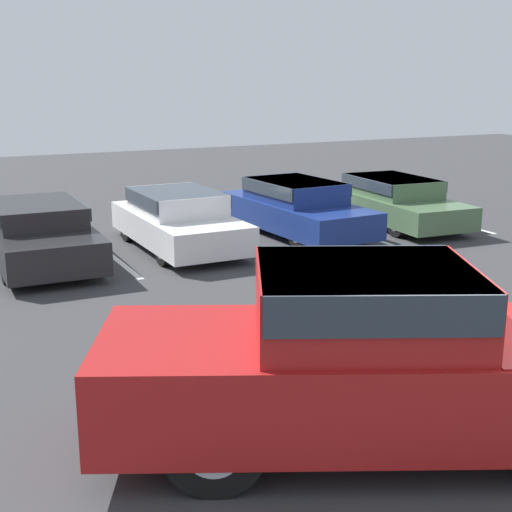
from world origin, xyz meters
TOP-DOWN VIEW (x-y plane):
  - ground_plane at (0.00, 0.00)m, footprint 60.00×60.00m
  - stall_stripe_c at (-1.67, 9.26)m, footprint 0.12×4.21m
  - stall_stripe_d at (1.24, 9.26)m, footprint 0.12×4.21m
  - stall_stripe_e at (4.16, 9.26)m, footprint 0.12×4.21m
  - stall_stripe_f at (7.08, 9.26)m, footprint 0.12×4.21m
  - pickup_truck at (-1.30, 0.15)m, footprint 6.06×4.23m
  - parked_sedan_b at (-3.08, 9.30)m, footprint 1.90×4.54m
  - parked_sedan_c at (-0.18, 9.17)m, footprint 1.79×4.21m
  - parked_sedan_d at (2.84, 9.31)m, footprint 1.99×4.55m
  - parked_sedan_e at (5.63, 9.25)m, footprint 2.04×4.69m

SIDE VIEW (x-z plane):
  - ground_plane at x=0.00m, z-range 0.00..0.00m
  - stall_stripe_c at x=-1.67m, z-range 0.00..0.01m
  - stall_stripe_d at x=1.24m, z-range 0.00..0.01m
  - stall_stripe_e at x=4.16m, z-range 0.00..0.01m
  - stall_stripe_f at x=7.08m, z-range 0.00..0.01m
  - parked_sedan_e at x=5.63m, z-range 0.05..1.23m
  - parked_sedan_b at x=-3.08m, z-range 0.04..1.25m
  - parked_sedan_c at x=-0.18m, z-range 0.04..1.30m
  - parked_sedan_d at x=2.84m, z-range 0.04..1.31m
  - pickup_truck at x=-1.30m, z-range -0.01..1.86m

